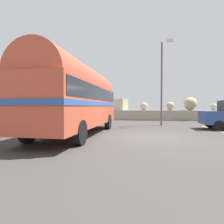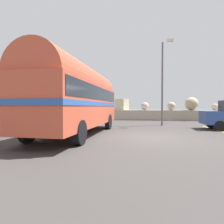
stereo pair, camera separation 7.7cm
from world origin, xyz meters
TOP-DOWN VIEW (x-y plane):
  - ground at (0.00, 0.00)m, footprint 32.00×26.00m
  - breakwater at (-0.44, 11.79)m, footprint 31.36×2.46m
  - vintage_coach at (-3.67, 0.38)m, footprint 2.91×8.71m
  - second_coach at (-7.78, 0.67)m, footprint 3.94×8.88m
  - lamp_post at (1.38, 5.57)m, footprint 0.74×0.86m

SIDE VIEW (x-z plane):
  - ground at x=0.00m, z-range 0.00..0.02m
  - breakwater at x=-0.44m, z-range -0.49..1.97m
  - vintage_coach at x=-3.67m, z-range 0.20..3.90m
  - second_coach at x=-7.78m, z-range 0.20..3.90m
  - lamp_post at x=1.38m, z-range 0.41..6.78m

